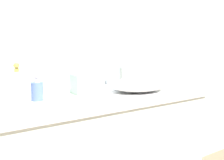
# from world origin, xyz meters

# --- Properties ---
(bathroom_wall_rear) EXTENTS (6.00, 0.06, 2.60)m
(bathroom_wall_rear) POSITION_xyz_m (0.00, 0.73, 1.30)
(bathroom_wall_rear) COLOR silver
(bathroom_wall_rear) RESTS_ON ground
(wall_mirror_panel) EXTENTS (1.37, 0.01, 1.00)m
(wall_mirror_panel) POSITION_xyz_m (0.07, 0.69, 1.40)
(wall_mirror_panel) COLOR #B2BCC6
(wall_mirror_panel) RESTS_ON vanity_counter
(sink_basin) EXTENTS (0.39, 0.33, 0.08)m
(sink_basin) POSITION_xyz_m (0.42, 0.33, 0.94)
(sink_basin) COLOR silver
(sink_basin) RESTS_ON vanity_counter
(faucet) EXTENTS (0.03, 0.14, 0.18)m
(faucet) POSITION_xyz_m (0.42, 0.51, 1.01)
(faucet) COLOR silver
(faucet) RESTS_ON vanity_counter
(lotion_bottle) EXTENTS (0.05, 0.05, 0.21)m
(lotion_bottle) POSITION_xyz_m (-0.33, 0.40, 0.99)
(lotion_bottle) COLOR silver
(lotion_bottle) RESTS_ON vanity_counter
(perfume_bottle) EXTENTS (0.07, 0.07, 0.16)m
(perfume_bottle) POSITION_xyz_m (-0.22, 0.42, 0.96)
(perfume_bottle) COLOR #546CA0
(perfume_bottle) RESTS_ON vanity_counter
(tissue_box) EXTENTS (0.14, 0.14, 0.16)m
(tissue_box) POSITION_xyz_m (0.08, 0.46, 0.97)
(tissue_box) COLOR #ABCFB1
(tissue_box) RESTS_ON vanity_counter
(candle_jar) EXTENTS (0.06, 0.06, 0.04)m
(candle_jar) POSITION_xyz_m (-0.07, 0.44, 0.92)
(candle_jar) COLOR silver
(candle_jar) RESTS_ON vanity_counter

